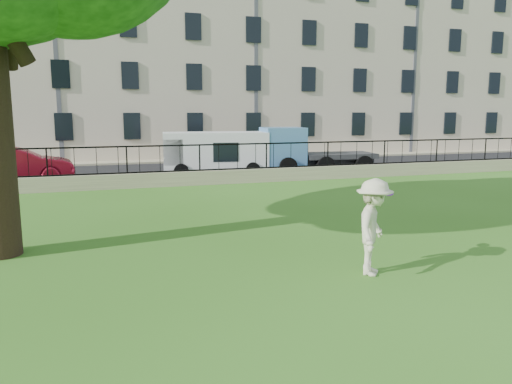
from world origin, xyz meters
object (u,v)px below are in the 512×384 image
object	(u,v)px
man	(374,227)
red_sedan	(17,165)
white_van	(215,154)
frisbee	(387,192)
blue_truck	(316,150)

from	to	relation	value
man	red_sedan	distance (m)	17.70
red_sedan	white_van	size ratio (longest dim) A/B	0.94
frisbee	red_sedan	size ratio (longest dim) A/B	0.06
frisbee	red_sedan	bearing A→B (deg)	119.96
man	red_sedan	xyz separation A→B (m)	(-8.19, 15.69, -0.16)
frisbee	white_van	bearing A→B (deg)	89.64
man	blue_truck	world-z (taller)	blue_truck
man	blue_truck	size ratio (longest dim) A/B	0.34
man	blue_truck	xyz separation A→B (m)	(5.77, 15.03, 0.22)
blue_truck	man	bearing A→B (deg)	-106.16
frisbee	man	bearing A→B (deg)	-140.19
red_sedan	blue_truck	world-z (taller)	blue_truck
frisbee	white_van	size ratio (longest dim) A/B	0.05
man	blue_truck	distance (m)	16.10
man	frisbee	bearing A→B (deg)	-9.89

